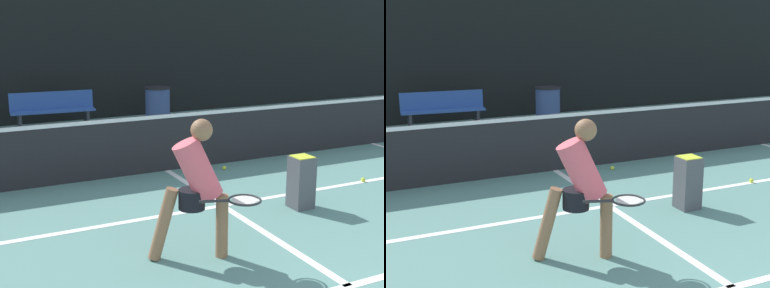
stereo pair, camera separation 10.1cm
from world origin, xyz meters
TOP-DOWN VIEW (x-y plane):
  - court_baseline_near at (0.00, 2.01)m, footprint 11.00×0.10m
  - court_service_line at (0.00, 4.49)m, footprint 8.25×0.10m
  - court_center_mark at (0.00, 4.21)m, footprint 0.10×4.39m
  - net at (0.00, 6.40)m, footprint 11.09×0.09m
  - fence_back at (0.00, 11.54)m, footprint 24.00×0.06m
  - player_practicing at (-1.03, 3.20)m, footprint 1.08×0.82m
  - tennis_ball_scattered_1 at (2.49, 4.49)m, footprint 0.07×0.07m
  - tennis_ball_scattered_2 at (0.88, 6.02)m, footprint 0.07×0.07m
  - tennis_ball_scattered_3 at (0.17, 5.94)m, footprint 0.07×0.07m
  - tennis_ball_scattered_6 at (0.04, 4.97)m, footprint 0.07×0.07m
  - ball_hopper at (0.91, 3.99)m, footprint 0.28×0.28m
  - courtside_bench at (-1.01, 10.56)m, footprint 1.87×0.51m
  - trash_bin at (1.48, 10.45)m, footprint 0.62×0.62m
  - building_far at (0.00, 28.23)m, footprint 36.00×2.40m

SIDE VIEW (x-z plane):
  - court_baseline_near at x=0.00m, z-range 0.00..0.01m
  - court_service_line at x=0.00m, z-range 0.00..0.01m
  - court_center_mark at x=0.00m, z-range 0.00..0.01m
  - tennis_ball_scattered_1 at x=2.49m, z-range 0.00..0.07m
  - tennis_ball_scattered_2 at x=0.88m, z-range 0.00..0.07m
  - tennis_ball_scattered_3 at x=0.17m, z-range 0.00..0.07m
  - tennis_ball_scattered_6 at x=0.04m, z-range 0.00..0.07m
  - ball_hopper at x=0.91m, z-range 0.02..0.73m
  - trash_bin at x=1.48m, z-range 0.00..0.85m
  - courtside_bench at x=-1.01m, z-range 0.05..0.91m
  - net at x=0.00m, z-range -0.02..1.05m
  - player_practicing at x=-1.03m, z-range 0.07..1.57m
  - fence_back at x=0.00m, z-range -0.01..3.70m
  - building_far at x=0.00m, z-range 0.00..6.50m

